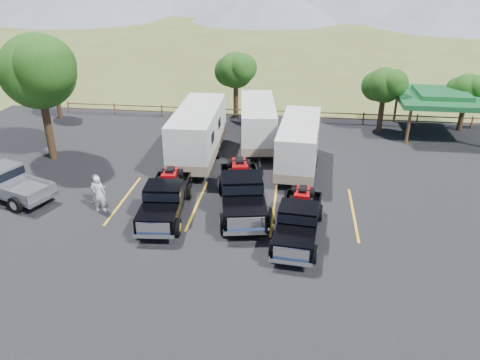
# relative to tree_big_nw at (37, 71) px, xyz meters

# --- Properties ---
(ground) EXTENTS (320.00, 320.00, 0.00)m
(ground) POSITION_rel_tree_big_nw_xyz_m (12.55, -9.03, -5.60)
(ground) COLOR #4D5423
(ground) RESTS_ON ground
(asphalt_lot) EXTENTS (44.00, 34.00, 0.04)m
(asphalt_lot) POSITION_rel_tree_big_nw_xyz_m (12.55, -6.03, -5.58)
(asphalt_lot) COLOR black
(asphalt_lot) RESTS_ON ground
(stall_lines) EXTENTS (12.12, 5.50, 0.01)m
(stall_lines) POSITION_rel_tree_big_nw_xyz_m (12.55, -5.03, -5.55)
(stall_lines) COLOR gold
(stall_lines) RESTS_ON asphalt_lot
(tree_big_nw) EXTENTS (5.54, 5.18, 7.84)m
(tree_big_nw) POSITION_rel_tree_big_nw_xyz_m (0.00, 0.00, 0.00)
(tree_big_nw) COLOR #312013
(tree_big_nw) RESTS_ON ground
(tree_ne_a) EXTENTS (3.11, 2.92, 4.76)m
(tree_ne_a) POSITION_rel_tree_big_nw_xyz_m (21.52, 7.99, -2.11)
(tree_ne_a) COLOR #312013
(tree_ne_a) RESTS_ON ground
(tree_ne_b) EXTENTS (2.77, 2.59, 4.27)m
(tree_ne_b) POSITION_rel_tree_big_nw_xyz_m (27.52, 8.99, -2.47)
(tree_ne_b) COLOR #312013
(tree_ne_b) RESTS_ON ground
(tree_north) EXTENTS (3.46, 3.24, 5.25)m
(tree_north) POSITION_rel_tree_big_nw_xyz_m (10.52, 9.99, -1.76)
(tree_north) COLOR #312013
(tree_north) RESTS_ON ground
(tree_nw_small) EXTENTS (2.59, 2.43, 3.85)m
(tree_nw_small) POSITION_rel_tree_big_nw_xyz_m (-3.48, 7.99, -2.81)
(tree_nw_small) COLOR #312013
(tree_nw_small) RESTS_ON ground
(rail_fence) EXTENTS (36.12, 0.12, 1.00)m
(rail_fence) POSITION_rel_tree_big_nw_xyz_m (14.55, 9.47, -4.99)
(rail_fence) COLOR brown
(rail_fence) RESTS_ON ground
(pavilion) EXTENTS (6.20, 6.20, 3.22)m
(pavilion) POSITION_rel_tree_big_nw_xyz_m (25.55, 7.97, -2.81)
(pavilion) COLOR brown
(pavilion) RESTS_ON ground
(rig_left) EXTENTS (2.41, 5.91, 1.93)m
(rig_left) POSITION_rel_tree_big_nw_xyz_m (9.23, -6.25, -4.63)
(rig_left) COLOR black
(rig_left) RESTS_ON asphalt_lot
(rig_center) EXTENTS (3.22, 6.73, 2.16)m
(rig_center) POSITION_rel_tree_big_nw_xyz_m (12.90, -5.22, -4.52)
(rig_center) COLOR black
(rig_center) RESTS_ON asphalt_lot
(rig_right) EXTENTS (2.38, 5.76, 1.88)m
(rig_right) POSITION_rel_tree_big_nw_xyz_m (15.79, -7.52, -4.65)
(rig_right) COLOR black
(rig_right) RESTS_ON asphalt_lot
(trailer_left) EXTENTS (2.64, 9.55, 3.32)m
(trailer_left) POSITION_rel_tree_big_nw_xyz_m (9.40, 0.92, -3.82)
(trailer_left) COLOR silver
(trailer_left) RESTS_ON asphalt_lot
(trailer_center) EXTENTS (3.05, 8.57, 2.96)m
(trailer_center) POSITION_rel_tree_big_nw_xyz_m (12.84, 4.00, -4.01)
(trailer_center) COLOR silver
(trailer_center) RESTS_ON asphalt_lot
(trailer_right) EXTENTS (2.63, 8.53, 2.95)m
(trailer_right) POSITION_rel_tree_big_nw_xyz_m (15.66, 0.27, -4.01)
(trailer_right) COLOR silver
(trailer_right) RESTS_ON asphalt_lot
(pickup_silver) EXTENTS (6.18, 3.78, 1.77)m
(pickup_silver) POSITION_rel_tree_big_nw_xyz_m (0.26, -5.56, -4.64)
(pickup_silver) COLOR gray
(pickup_silver) RESTS_ON asphalt_lot
(person_a) EXTENTS (0.75, 0.53, 1.95)m
(person_a) POSITION_rel_tree_big_nw_xyz_m (5.84, -6.38, -4.58)
(person_a) COLOR silver
(person_a) RESTS_ON asphalt_lot
(person_b) EXTENTS (0.94, 0.83, 1.62)m
(person_b) POSITION_rel_tree_big_nw_xyz_m (5.44, -5.57, -4.74)
(person_b) COLOR slate
(person_b) RESTS_ON asphalt_lot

